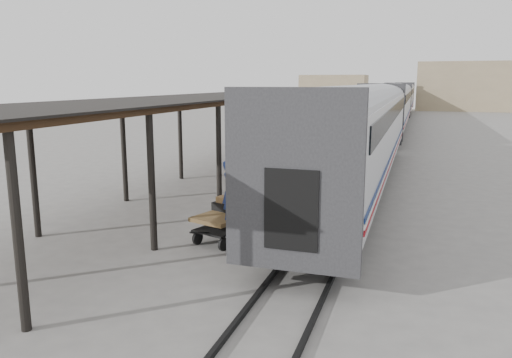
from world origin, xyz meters
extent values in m
plane|color=slate|center=(0.00, 0.00, 0.00)|extent=(160.00, 160.00, 0.00)
cube|color=silver|center=(3.20, 8.00, 2.60)|extent=(3.00, 24.00, 2.90)
cube|color=#28282B|center=(3.20, -3.90, 2.60)|extent=(3.04, 0.22, 3.50)
cube|color=black|center=(1.68, 8.00, 3.50)|extent=(0.04, 22.08, 0.65)
cube|color=black|center=(3.20, 8.00, 0.90)|extent=(2.55, 23.04, 0.50)
cube|color=silver|center=(3.20, 34.00, 2.60)|extent=(3.00, 24.00, 2.90)
cube|color=#28282B|center=(3.20, 22.10, 2.60)|extent=(3.04, 0.22, 3.50)
cube|color=black|center=(1.68, 34.00, 3.50)|extent=(0.04, 22.08, 0.65)
cube|color=black|center=(3.20, 34.00, 0.90)|extent=(2.55, 23.04, 0.50)
cube|color=silver|center=(3.20, 60.00, 2.60)|extent=(3.00, 24.00, 2.90)
cube|color=#28282B|center=(3.20, 48.10, 2.60)|extent=(3.04, 0.22, 3.50)
cube|color=black|center=(1.68, 60.00, 3.50)|extent=(0.04, 22.08, 0.65)
cube|color=black|center=(3.20, 60.00, 0.90)|extent=(2.55, 23.04, 0.50)
cube|color=black|center=(1.95, -0.50, 2.15)|extent=(0.50, 1.70, 2.00)
imported|color=silver|center=(1.95, -0.50, 2.01)|extent=(0.72, 0.89, 1.72)
cube|color=olive|center=(1.55, -0.65, 1.40)|extent=(0.57, 0.25, 0.42)
cube|color=#422B19|center=(-3.40, 24.00, 4.00)|extent=(4.60, 64.00, 0.18)
cube|color=black|center=(-3.40, 24.00, 4.12)|extent=(4.90, 64.30, 0.06)
cylinder|color=black|center=(-5.45, 24.00, 2.00)|extent=(0.20, 0.20, 4.00)
cylinder|color=black|center=(-5.45, 55.00, 2.00)|extent=(0.20, 0.20, 4.00)
cylinder|color=black|center=(-1.35, -7.00, 2.00)|extent=(0.20, 0.20, 4.00)
cylinder|color=black|center=(-1.35, 24.00, 2.00)|extent=(0.20, 0.20, 4.00)
cylinder|color=black|center=(-1.35, 55.00, 2.00)|extent=(0.20, 0.20, 4.00)
cube|color=black|center=(2.48, 34.00, 0.06)|extent=(0.10, 150.00, 0.12)
cube|color=black|center=(3.92, 34.00, 0.06)|extent=(0.10, 150.00, 0.12)
cube|color=tan|center=(14.00, 78.00, 4.00)|extent=(18.00, 10.00, 8.00)
cube|color=tan|center=(-10.00, 82.00, 3.00)|extent=(12.00, 8.00, 6.00)
cube|color=brown|center=(0.41, -0.41, 0.80)|extent=(1.93, 2.67, 0.12)
cube|color=black|center=(0.41, -0.41, 0.45)|extent=(1.81, 2.54, 0.06)
cylinder|color=black|center=(-0.36, -1.16, 0.20)|extent=(0.20, 0.41, 0.40)
cylinder|color=black|center=(0.59, -1.47, 0.20)|extent=(0.20, 0.41, 0.40)
cylinder|color=black|center=(0.22, 0.65, 0.20)|extent=(0.20, 0.41, 0.40)
cylinder|color=black|center=(1.18, 0.34, 0.20)|extent=(0.20, 0.41, 0.40)
cube|color=#3B3B3E|center=(0.36, 0.19, 0.96)|extent=(0.71, 0.61, 0.20)
cube|color=olive|center=(0.89, 0.12, 0.95)|extent=(0.61, 0.51, 0.19)
cube|color=black|center=(0.10, -0.24, 0.98)|extent=(0.73, 0.62, 0.25)
cube|color=#4E5030|center=(0.67, -0.40, 0.96)|extent=(0.65, 0.58, 0.19)
cube|color=#4A391D|center=(0.32, 0.10, 1.17)|extent=(0.62, 0.54, 0.19)
cube|color=olive|center=(0.17, -0.23, 1.20)|extent=(0.56, 0.47, 0.19)
cube|color=#3B3B3E|center=(0.40, 0.10, 1.37)|extent=(0.51, 0.38, 0.17)
cube|color=black|center=(0.68, -0.39, 1.11)|extent=(0.50, 0.48, 0.14)
cube|color=maroon|center=(-1.32, 20.89, 0.49)|extent=(0.98, 1.44, 0.81)
cube|color=maroon|center=(-1.27, 21.25, 1.03)|extent=(0.83, 0.64, 0.31)
cylinder|color=black|center=(-1.74, 20.45, 0.16)|extent=(0.15, 0.33, 0.32)
cylinder|color=black|center=(-1.03, 20.35, 0.16)|extent=(0.15, 0.33, 0.32)
cylinder|color=black|center=(-1.61, 21.43, 0.16)|extent=(0.15, 0.33, 0.32)
cylinder|color=black|center=(-0.90, 21.33, 0.16)|extent=(0.15, 0.33, 0.32)
imported|color=navy|center=(0.66, -1.06, 1.71)|extent=(0.46, 0.65, 1.71)
imported|color=black|center=(-3.12, 12.66, 0.81)|extent=(0.97, 0.45, 1.61)
camera|label=1|loc=(5.71, -14.17, 4.78)|focal=35.00mm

